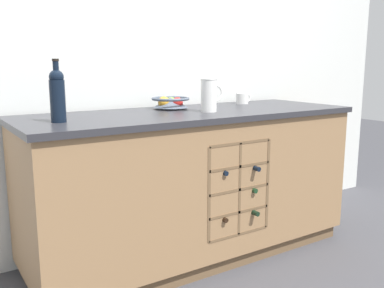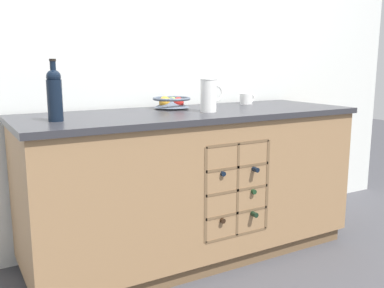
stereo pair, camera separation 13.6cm
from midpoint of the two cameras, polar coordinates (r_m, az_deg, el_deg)
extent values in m
plane|color=#424247|center=(2.89, -1.39, -14.36)|extent=(14.00, 14.00, 0.00)
cube|color=silver|center=(2.99, -5.83, 11.61)|extent=(4.47, 0.06, 2.55)
cube|color=brown|center=(2.87, -1.40, -13.55)|extent=(2.01, 0.64, 0.09)
cube|color=#99724C|center=(2.72, -1.44, -4.86)|extent=(2.07, 0.70, 0.81)
cube|color=#2D2D33|center=(2.64, -1.48, 4.01)|extent=(2.11, 0.74, 0.03)
cube|color=brown|center=(2.57, 3.45, -5.56)|extent=(0.44, 0.01, 0.55)
cube|color=brown|center=(2.41, -0.01, -6.65)|extent=(0.02, 0.10, 0.55)
cube|color=brown|center=(2.67, 7.90, -5.07)|extent=(0.02, 0.10, 0.55)
cube|color=brown|center=(2.62, 4.07, -11.60)|extent=(0.44, 0.10, 0.02)
cube|color=brown|center=(2.57, 4.11, -8.77)|extent=(0.44, 0.10, 0.02)
cube|color=brown|center=(2.53, 4.15, -5.83)|extent=(0.44, 0.10, 0.02)
cube|color=brown|center=(2.50, 4.19, -2.81)|extent=(0.44, 0.10, 0.02)
cube|color=brown|center=(2.47, 4.24, 0.30)|extent=(0.44, 0.10, 0.02)
cube|color=brown|center=(2.53, 4.15, -5.83)|extent=(0.02, 0.10, 0.55)
cylinder|color=black|center=(2.60, 0.79, -9.08)|extent=(0.07, 0.18, 0.07)
cylinder|color=black|center=(2.50, 2.49, -9.93)|extent=(0.03, 0.08, 0.03)
cylinder|color=black|center=(2.72, 4.70, -8.20)|extent=(0.08, 0.20, 0.08)
cylinder|color=black|center=(2.61, 6.67, -9.03)|extent=(0.03, 0.09, 0.03)
cylinder|color=#19381E|center=(2.68, 4.70, -5.42)|extent=(0.08, 0.18, 0.08)
cylinder|color=#19381E|center=(2.58, 6.48, -6.07)|extent=(0.03, 0.08, 0.03)
cylinder|color=black|center=(2.53, 0.70, -3.16)|extent=(0.07, 0.19, 0.07)
cylinder|color=black|center=(2.42, 2.47, -3.79)|extent=(0.03, 0.08, 0.03)
cylinder|color=black|center=(2.64, 4.81, -2.59)|extent=(0.07, 0.20, 0.07)
cylinder|color=black|center=(2.53, 6.80, -3.20)|extent=(0.03, 0.09, 0.03)
cylinder|color=#4C5666|center=(2.77, -4.29, 4.78)|extent=(0.11, 0.11, 0.01)
cone|color=#4C5666|center=(2.77, -4.30, 5.55)|extent=(0.22, 0.22, 0.06)
torus|color=#4C5666|center=(2.77, -4.31, 6.03)|extent=(0.24, 0.24, 0.02)
sphere|color=#7FA838|center=(2.79, -4.22, 5.57)|extent=(0.07, 0.07, 0.07)
sphere|color=gold|center=(2.74, -5.20, 5.55)|extent=(0.08, 0.08, 0.08)
sphere|color=red|center=(2.74, -3.39, 5.52)|extent=(0.07, 0.07, 0.07)
cylinder|color=white|center=(2.59, 0.74, 6.52)|extent=(0.10, 0.10, 0.20)
torus|color=white|center=(2.59, 0.74, 8.64)|extent=(0.10, 0.10, 0.01)
torus|color=white|center=(2.62, 1.68, 6.78)|extent=(0.10, 0.01, 0.10)
cylinder|color=white|center=(3.14, 5.46, 6.06)|extent=(0.09, 0.09, 0.08)
torus|color=white|center=(3.17, 6.14, 6.12)|extent=(0.06, 0.01, 0.06)
cylinder|color=black|center=(2.25, -19.14, 5.41)|extent=(0.08, 0.08, 0.21)
sphere|color=black|center=(2.24, -19.33, 8.42)|extent=(0.07, 0.07, 0.07)
cylinder|color=black|center=(2.24, -19.38, 9.23)|extent=(0.03, 0.03, 0.09)
cylinder|color=black|center=(2.24, -19.46, 10.53)|extent=(0.03, 0.03, 0.01)
camera|label=1|loc=(0.07, -91.46, -0.28)|focal=40.00mm
camera|label=2|loc=(0.07, 88.54, 0.28)|focal=40.00mm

